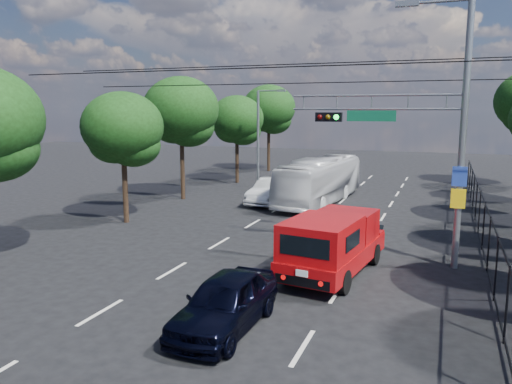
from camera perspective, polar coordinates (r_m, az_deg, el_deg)
The scene contains 14 objects.
ground at distance 13.80m, azimuth -7.16°, elevation -15.23°, with size 120.00×120.00×0.00m, color black.
lane_markings at distance 26.37m, azimuth 7.31°, elevation -3.21°, with size 6.12×38.00×0.01m.
signal_mast at distance 19.04m, azimuth 18.96°, elevation 7.42°, with size 6.43×0.39×9.50m.
streetlight_left at distance 35.30m, azimuth 0.49°, elevation 6.51°, with size 2.09×0.22×7.08m.
utility_wires at distance 20.80m, azimuth 4.26°, elevation 13.52°, with size 22.00×5.04×0.74m.
fence_right at distance 23.72m, azimuth 24.41°, elevation -2.87°, with size 0.06×34.03×2.00m.
tree_left_b at distance 25.98m, azimuth -14.93°, elevation 6.56°, with size 4.08×4.08×6.63m.
tree_left_c at distance 32.19m, azimuth -8.50°, elevation 8.72°, with size 4.80×4.80×7.80m.
tree_left_d at distance 39.21m, azimuth -2.17°, elevation 7.94°, with size 4.20×4.20×6.83m.
tree_left_e at distance 46.72m, azimuth 1.50°, elevation 9.18°, with size 4.92×4.92×7.99m.
red_pickup at distance 17.68m, azimuth 8.82°, elevation -5.69°, with size 2.87×6.08×2.18m.
navy_hatchback at distance 13.46m, azimuth -3.56°, elevation -12.46°, with size 1.72×4.29×1.46m, color black.
white_bus at distance 31.17m, azimuth 7.32°, elevation 1.33°, with size 2.33×9.96×2.77m, color silver.
white_van at distance 30.64m, azimuth 1.83°, elevation 0.12°, with size 1.66×4.76×1.57m, color silver.
Camera 1 is at (6.00, -11.02, 5.75)m, focal length 35.00 mm.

